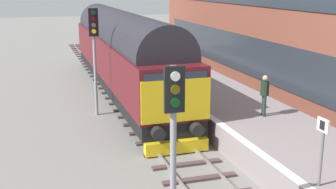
{
  "coord_description": "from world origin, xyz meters",
  "views": [
    {
      "loc": [
        -4.86,
        -15.8,
        6.19
      ],
      "look_at": [
        0.2,
        0.4,
        1.85
      ],
      "focal_mm": 46.91,
      "sensor_mm": 36.0,
      "label": 1
    }
  ],
  "objects": [
    {
      "name": "ground_plane",
      "position": [
        0.0,
        0.0,
        0.0
      ],
      "size": [
        140.0,
        140.0,
        0.0
      ],
      "primitive_type": "plane",
      "color": "gray",
      "rests_on": "ground"
    },
    {
      "name": "signal_post_mid",
      "position": [
        -2.09,
        -7.35,
        2.91
      ],
      "size": [
        0.44,
        0.22,
        4.52
      ],
      "color": "gray",
      "rests_on": "ground"
    },
    {
      "name": "waiting_passenger",
      "position": [
        3.83,
        -0.84,
        1.99
      ],
      "size": [
        0.42,
        0.5,
        1.64
      ],
      "rotation": [
        0.0,
        0.0,
        1.31
      ],
      "color": "#24352D",
      "rests_on": "station_platform"
    },
    {
      "name": "signal_post_far",
      "position": [
        -2.09,
        4.54,
        3.29
      ],
      "size": [
        0.44,
        0.22,
        5.06
      ],
      "color": "gray",
      "rests_on": "ground"
    },
    {
      "name": "station_platform",
      "position": [
        3.6,
        0.0,
        0.5
      ],
      "size": [
        4.0,
        44.0,
        1.01
      ],
      "color": "gray",
      "rests_on": "ground"
    },
    {
      "name": "track_main",
      "position": [
        0.0,
        0.0,
        0.05
      ],
      "size": [
        2.5,
        60.0,
        0.15
      ],
      "color": "gray",
      "rests_on": "ground"
    },
    {
      "name": "diesel_locomotive",
      "position": [
        0.0,
        8.54,
        2.49
      ],
      "size": [
        2.74,
        19.95,
        4.68
      ],
      "color": "black",
      "rests_on": "ground"
    },
    {
      "name": "platform_number_sign",
      "position": [
        2.08,
        -6.87,
        2.24
      ],
      "size": [
        0.1,
        0.44,
        1.84
      ],
      "color": "slate",
      "rests_on": "station_platform"
    }
  ]
}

